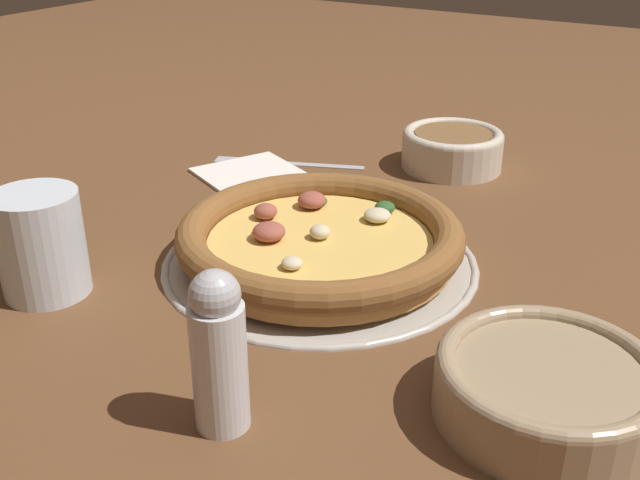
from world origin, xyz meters
name	(u,v)px	position (x,y,z in m)	size (l,w,h in m)	color
ground_plane	(320,263)	(0.00, 0.00, 0.00)	(3.00, 3.00, 0.00)	brown
pizza_tray	(320,260)	(0.00, 0.00, 0.00)	(0.31, 0.31, 0.01)	#B7B2A8
pizza	(320,238)	(0.00, 0.00, 0.03)	(0.28, 0.28, 0.04)	#BC7F42
bowl_near	(547,386)	(-0.25, 0.12, 0.03)	(0.16, 0.16, 0.05)	#9E8466
bowl_far	(452,147)	(-0.01, -0.32, 0.03)	(0.13, 0.13, 0.05)	beige
drinking_cup	(41,244)	(0.18, 0.18, 0.05)	(0.08, 0.08, 0.10)	silver
napkin	(254,175)	(0.19, -0.16, 0.00)	(0.17, 0.17, 0.01)	white
fork	(280,163)	(0.19, -0.21, 0.00)	(0.19, 0.09, 0.00)	#B7B7BC
pepper_shaker	(219,351)	(-0.07, 0.24, 0.06)	(0.04, 0.04, 0.12)	silver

